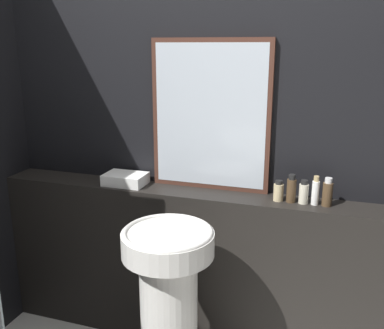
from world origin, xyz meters
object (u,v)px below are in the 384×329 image
at_px(conditioner_bottle, 291,189).
at_px(hand_soap_bottle, 327,193).
at_px(body_wash_bottle, 315,191).
at_px(mirror, 210,116).
at_px(lotion_bottle, 304,193).
at_px(pedestal_sink, 169,305).
at_px(shampoo_bottle, 278,191).
at_px(towel_stack, 125,179).

relative_size(conditioner_bottle, hand_soap_bottle, 1.00).
height_order(conditioner_bottle, body_wash_bottle, body_wash_bottle).
xyz_separation_m(mirror, conditioner_bottle, (0.46, -0.09, -0.34)).
relative_size(lotion_bottle, body_wash_bottle, 0.82).
bearing_deg(pedestal_sink, shampoo_bottle, 47.18).
xyz_separation_m(shampoo_bottle, hand_soap_bottle, (0.24, -0.00, 0.02)).
relative_size(mirror, lotion_bottle, 6.61).
xyz_separation_m(shampoo_bottle, conditioner_bottle, (0.06, -0.00, 0.02)).
bearing_deg(shampoo_bottle, conditioner_bottle, -0.00).
distance_m(conditioner_bottle, body_wash_bottle, 0.12).
height_order(pedestal_sink, lotion_bottle, lotion_bottle).
distance_m(shampoo_bottle, hand_soap_bottle, 0.24).
relative_size(pedestal_sink, towel_stack, 3.87).
bearing_deg(lotion_bottle, pedestal_sink, -140.09).
xyz_separation_m(conditioner_bottle, body_wash_bottle, (0.12, 0.00, 0.00)).
distance_m(lotion_bottle, hand_soap_bottle, 0.12).
bearing_deg(conditioner_bottle, lotion_bottle, 0.00).
relative_size(shampoo_bottle, hand_soap_bottle, 0.74).
relative_size(pedestal_sink, body_wash_bottle, 6.11).
distance_m(towel_stack, hand_soap_bottle, 1.12).
distance_m(towel_stack, shampoo_bottle, 0.88).
bearing_deg(lotion_bottle, shampoo_bottle, 180.00).
height_order(pedestal_sink, shampoo_bottle, shampoo_bottle).
bearing_deg(conditioner_bottle, towel_stack, 180.00).
height_order(conditioner_bottle, hand_soap_bottle, same).
relative_size(mirror, shampoo_bottle, 7.50).
relative_size(mirror, conditioner_bottle, 5.56).
height_order(mirror, body_wash_bottle, mirror).
xyz_separation_m(lotion_bottle, hand_soap_bottle, (0.12, 0.00, 0.01)).
relative_size(pedestal_sink, hand_soap_bottle, 6.26).
bearing_deg(lotion_bottle, hand_soap_bottle, 0.00).
relative_size(body_wash_bottle, hand_soap_bottle, 1.03).
distance_m(shampoo_bottle, lotion_bottle, 0.13).
bearing_deg(pedestal_sink, lotion_bottle, 39.91).
bearing_deg(pedestal_sink, body_wash_bottle, 37.22).
xyz_separation_m(mirror, hand_soap_bottle, (0.64, -0.09, -0.34)).
bearing_deg(hand_soap_bottle, towel_stack, 180.00).
distance_m(body_wash_bottle, hand_soap_bottle, 0.06).
relative_size(mirror, body_wash_bottle, 5.44).
xyz_separation_m(pedestal_sink, lotion_bottle, (0.56, 0.47, 0.47)).
distance_m(mirror, lotion_bottle, 0.64).
xyz_separation_m(conditioner_bottle, lotion_bottle, (0.06, 0.00, -0.01)).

